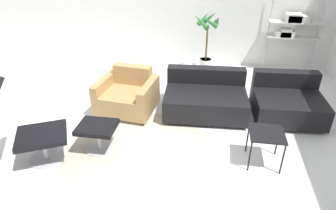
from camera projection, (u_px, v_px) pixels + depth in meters
name	position (u px, v px, depth m)	size (l,w,h in m)	color
ground_plane	(150.00, 140.00, 4.25)	(12.00, 12.00, 0.00)	white
round_rug	(141.00, 154.00, 3.97)	(2.08, 2.08, 0.01)	#BCB29E
lounge_chair	(3.00, 120.00, 3.47)	(1.21, 0.94, 1.18)	#BCBCC1
ottoman	(97.00, 131.00, 3.92)	(0.49, 0.42, 0.39)	#BCBCC1
armchair_red	(128.00, 96.00, 4.86)	(0.96, 0.88, 0.69)	silver
couch_low	(205.00, 99.00, 4.82)	(1.32, 0.98, 0.65)	black
couch_second	(287.00, 103.00, 4.69)	(1.07, 0.97, 0.65)	black
side_table	(267.00, 136.00, 3.64)	(0.42, 0.42, 0.45)	black
potted_plant	(207.00, 44.00, 6.12)	(0.58, 0.57, 1.25)	silver
shelf_unit	(292.00, 26.00, 5.98)	(1.03, 0.28, 1.65)	#BCBCC1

